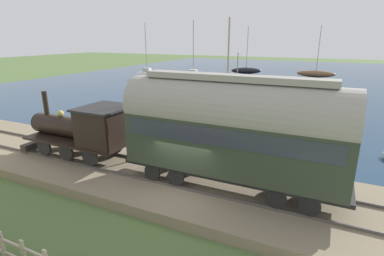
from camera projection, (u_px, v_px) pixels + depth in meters
ground_plane at (184, 199)px, 12.78m from camera, size 200.00×200.00×0.00m
harbor_water at (301, 78)px, 51.02m from camera, size 80.00×80.00×0.01m
rail_embankment at (194, 185)px, 13.52m from camera, size 5.94×56.00×0.57m
steam_locomotive at (87, 128)px, 15.45m from camera, size 2.48×6.37×3.27m
passenger_coach at (232, 127)px, 11.98m from camera, size 2.33×9.27×4.69m
sailboat_white at (147, 74)px, 49.23m from camera, size 1.47×4.22×8.83m
sailboat_gray at (226, 133)px, 19.43m from camera, size 1.84×5.92×7.75m
sailboat_brown at (316, 74)px, 51.96m from camera, size 1.73×6.40×8.59m
sailboat_black at (246, 71)px, 56.80m from camera, size 3.20×5.83×8.60m
sailboat_blue at (193, 77)px, 45.99m from camera, size 1.84×4.16×9.10m
sailboat_red at (236, 95)px, 32.98m from camera, size 2.32×6.04×5.08m
rowboat_near_shore at (311, 145)px, 18.68m from camera, size 1.35×2.77×0.30m
rowboat_far_out at (132, 114)px, 26.24m from camera, size 1.04×2.80×0.30m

